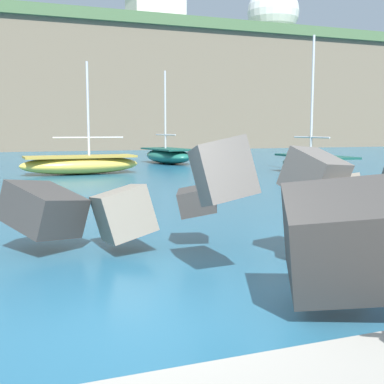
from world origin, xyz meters
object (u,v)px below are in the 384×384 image
station_building_central (155,15)px  station_building_east (190,41)px  boat_near_centre (315,164)px  boat_near_right (81,164)px  boat_far_left (168,155)px  radar_dome (273,18)px  mooring_buoy_inner (200,155)px  station_building_west (186,46)px

station_building_central → station_building_east: bearing=49.5°
boat_near_centre → station_building_central: station_building_central is taller
boat_near_right → station_building_central: (16.52, 42.74, 17.26)m
boat_near_right → boat_far_left: 8.87m
radar_dome → station_building_central: (-24.74, -11.33, -3.76)m
radar_dome → station_building_east: 16.53m
boat_near_centre → station_building_east: size_ratio=0.94×
radar_dome → mooring_buoy_inner: bearing=-125.6°
station_building_central → boat_near_centre: bearing=-96.8°
mooring_buoy_inner → station_building_east: size_ratio=0.06×
boat_far_left → station_building_west: station_building_west is taller
boat_near_right → station_building_east: bearing=64.4°
boat_near_right → mooring_buoy_inner: size_ratio=13.52×
station_building_central → boat_far_left: bearing=-105.3°
boat_near_centre → radar_dome: (30.33, 58.16, 21.00)m
station_building_east → station_building_central: bearing=-130.5°
station_building_west → boat_near_centre: bearing=-104.2°
boat_near_right → station_building_west: size_ratio=1.04×
boat_near_right → station_building_east: 61.18m
boat_near_right → station_building_west: station_building_west is taller
boat_far_left → mooring_buoy_inner: boat_far_left is taller
radar_dome → boat_far_left: bearing=-125.9°
boat_near_right → boat_far_left: size_ratio=0.99×
boat_near_centre → radar_dome: bearing=62.5°
boat_near_centre → station_building_west: size_ratio=1.19×
boat_near_right → station_building_west: 67.38m
boat_far_left → station_building_east: 53.35m
boat_near_right → station_building_central: station_building_central is taller
boat_near_right → station_building_west: bearing=65.5°
radar_dome → station_building_central: size_ratio=1.75×
boat_near_centre → boat_near_right: size_ratio=1.14×
boat_near_centre → mooring_buoy_inner: boat_near_centre is taller
boat_near_centre → station_building_central: 50.21m
mooring_buoy_inner → boat_far_left: bearing=-128.3°
mooring_buoy_inner → station_building_west: size_ratio=0.08×
boat_near_centre → station_building_east: (14.56, 57.32, 16.09)m
boat_far_left → mooring_buoy_inner: bearing=51.7°
boat_far_left → station_building_east: bearing=68.1°
radar_dome → station_building_east: bearing=-176.9°
station_building_central → station_building_east: 13.85m
mooring_buoy_inner → station_building_east: (14.43, 41.40, 16.40)m
boat_far_left → station_building_central: (10.02, 36.70, 17.22)m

